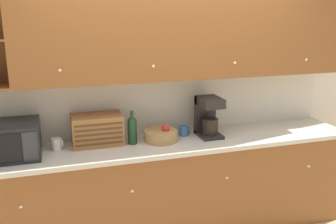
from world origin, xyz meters
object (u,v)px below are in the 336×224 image
object	(u,v)px
bread_box	(97,130)
wine_bottle	(132,129)
microwave	(7,140)
mug	(57,144)
fruit_basket	(161,135)
mug_blue_second	(184,130)
coffee_maker	(208,116)

from	to	relation	value
bread_box	wine_bottle	xyz separation A→B (m)	(0.30, -0.09, 0.00)
microwave	wine_bottle	size ratio (longest dim) A/B	1.66
mug	fruit_basket	xyz separation A→B (m)	(0.92, -0.05, 0.00)
mug_blue_second	coffee_maker	world-z (taller)	coffee_maker
bread_box	wine_bottle	bearing A→B (deg)	-16.00
wine_bottle	fruit_basket	bearing A→B (deg)	-0.82
bread_box	fruit_basket	bearing A→B (deg)	-9.02
microwave	bread_box	size ratio (longest dim) A/B	1.14
coffee_maker	mug_blue_second	bearing A→B (deg)	163.05
mug	coffee_maker	bearing A→B (deg)	-1.06
bread_box	mug_blue_second	distance (m)	0.82
bread_box	fruit_basket	distance (m)	0.58
mug	coffee_maker	distance (m)	1.40
coffee_maker	microwave	bearing A→B (deg)	-178.70
mug	bread_box	bearing A→B (deg)	6.37
fruit_basket	bread_box	bearing A→B (deg)	170.98
fruit_basket	coffee_maker	xyz separation A→B (m)	(0.47, 0.02, 0.14)
coffee_maker	fruit_basket	bearing A→B (deg)	-177.05
bread_box	fruit_basket	xyz separation A→B (m)	(0.56, -0.09, -0.08)
microwave	mug_blue_second	bearing A→B (deg)	3.96
fruit_basket	coffee_maker	size ratio (longest dim) A/B	0.82
fruit_basket	mug_blue_second	xyz separation A→B (m)	(0.25, 0.09, -0.01)
microwave	wine_bottle	world-z (taller)	wine_bottle
fruit_basket	mug_blue_second	bearing A→B (deg)	19.85
bread_box	wine_bottle	size ratio (longest dim) A/B	1.46
wine_bottle	coffee_maker	xyz separation A→B (m)	(0.74, 0.02, 0.06)
mug	mug_blue_second	size ratio (longest dim) A/B	0.96
bread_box	fruit_basket	world-z (taller)	bread_box
fruit_basket	wine_bottle	bearing A→B (deg)	179.18
microwave	bread_box	world-z (taller)	microwave
bread_box	mug_blue_second	world-z (taller)	bread_box
microwave	fruit_basket	world-z (taller)	microwave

